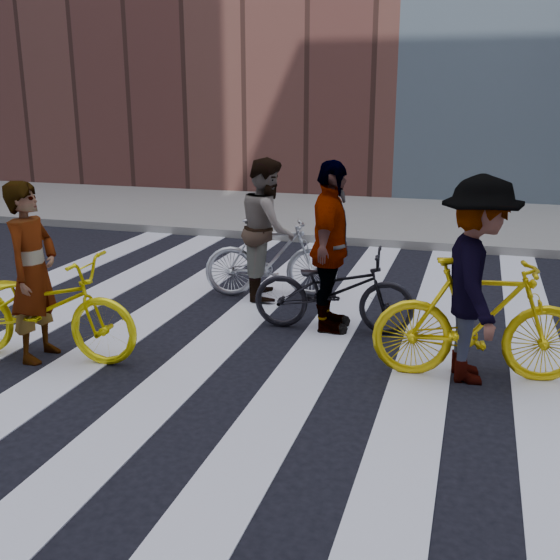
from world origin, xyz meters
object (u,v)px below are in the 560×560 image
at_px(bike_yellow_right, 479,320).
at_px(rider_right, 477,280).
at_px(bike_silver_mid, 271,258).
at_px(rider_mid, 268,229).
at_px(bike_yellow_left, 41,307).
at_px(rider_left, 33,272).
at_px(rider_rear, 330,248).
at_px(bike_dark_rear, 334,290).

bearing_deg(bike_yellow_right, rider_right, 81.20).
relative_size(bike_silver_mid, rider_mid, 0.96).
xyz_separation_m(bike_yellow_left, rider_left, (-0.05, 0.00, 0.36)).
height_order(rider_mid, rider_rear, rider_rear).
distance_m(bike_yellow_right, rider_right, 0.38).
height_order(bike_yellow_right, rider_left, rider_left).
bearing_deg(bike_dark_rear, rider_mid, 41.94).
xyz_separation_m(bike_silver_mid, rider_mid, (-0.05, 0.00, 0.39)).
bearing_deg(rider_mid, rider_right, -143.20).
bearing_deg(bike_dark_rear, rider_left, 116.91).
height_order(bike_silver_mid, rider_mid, rider_mid).
xyz_separation_m(bike_yellow_left, rider_mid, (1.52, 2.71, 0.37)).
xyz_separation_m(rider_left, rider_mid, (1.57, 2.71, 0.01)).
height_order(bike_yellow_left, bike_silver_mid, bike_yellow_left).
bearing_deg(rider_right, rider_mid, 44.53).
bearing_deg(bike_yellow_left, rider_rear, -61.00).
relative_size(bike_dark_rear, rider_mid, 0.99).
distance_m(bike_silver_mid, rider_left, 3.18).
xyz_separation_m(bike_yellow_right, rider_left, (-4.27, -0.75, 0.32)).
bearing_deg(bike_yellow_right, bike_silver_mid, 44.53).
height_order(bike_yellow_right, rider_mid, rider_mid).
xyz_separation_m(bike_yellow_left, rider_rear, (2.59, 1.66, 0.42)).
distance_m(bike_dark_rear, rider_rear, 0.49).
bearing_deg(rider_right, bike_silver_mid, 44.00).
bearing_deg(bike_silver_mid, rider_right, -143.72).
height_order(bike_yellow_left, bike_dark_rear, bike_yellow_left).
relative_size(bike_yellow_left, bike_yellow_right, 1.06).
bearing_deg(rider_left, rider_mid, -33.72).
bearing_deg(rider_rear, rider_mid, 40.63).
bearing_deg(rider_mid, bike_yellow_left, 134.19).
height_order(bike_silver_mid, rider_left, rider_left).
distance_m(bike_yellow_left, rider_left, 0.36).
bearing_deg(rider_left, rider_right, -83.61).
distance_m(bike_yellow_left, bike_dark_rear, 3.12).
bearing_deg(rider_left, bike_silver_mid, -34.51).
xyz_separation_m(bike_yellow_left, bike_dark_rear, (2.64, 1.66, -0.07)).
relative_size(rider_right, rider_rear, 1.00).
distance_m(rider_right, rider_rear, 1.82).
xyz_separation_m(bike_yellow_right, rider_right, (-0.05, 0.00, 0.38)).
bearing_deg(bike_yellow_right, rider_rear, 51.85).
height_order(bike_dark_rear, rider_left, rider_left).
xyz_separation_m(bike_silver_mid, rider_left, (-1.62, -2.71, 0.38)).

